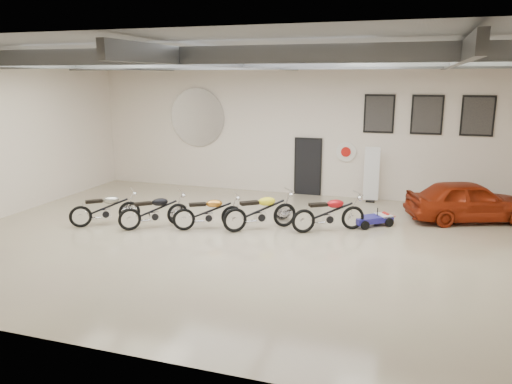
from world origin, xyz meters
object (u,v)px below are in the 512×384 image
(motorcycle_silver, at_px, (105,208))
(motorcycle_gold, at_px, (208,211))
(motorcycle_red, at_px, (329,212))
(banner_stand, at_px, (371,175))
(vintage_car, at_px, (469,201))
(motorcycle_black, at_px, (154,210))
(motorcycle_yellow, at_px, (260,210))
(go_kart, at_px, (376,216))

(motorcycle_silver, height_order, motorcycle_gold, same)
(motorcycle_silver, distance_m, motorcycle_red, 6.66)
(banner_stand, relative_size, motorcycle_silver, 0.96)
(banner_stand, distance_m, vintage_car, 3.47)
(motorcycle_black, bearing_deg, motorcycle_red, -27.39)
(motorcycle_yellow, xyz_separation_m, go_kart, (3.17, 1.50, -0.31))
(motorcycle_silver, distance_m, motorcycle_yellow, 4.69)
(motorcycle_black, bearing_deg, motorcycle_silver, 145.77)
(motorcycle_silver, distance_m, vintage_car, 11.12)
(motorcycle_black, xyz_separation_m, motorcycle_yellow, (3.03, 0.80, 0.05))
(motorcycle_yellow, relative_size, motorcycle_red, 1.03)
(motorcycle_silver, xyz_separation_m, motorcycle_yellow, (4.58, 1.00, 0.05))
(motorcycle_yellow, xyz_separation_m, vintage_car, (5.85, 2.87, 0.06))
(banner_stand, relative_size, vintage_car, 0.52)
(motorcycle_black, distance_m, vintage_car, 9.61)
(motorcycle_red, bearing_deg, go_kart, 8.02)
(motorcycle_yellow, distance_m, vintage_car, 6.51)
(banner_stand, relative_size, go_kart, 1.30)
(motorcycle_black, height_order, motorcycle_yellow, motorcycle_yellow)
(go_kart, bearing_deg, motorcycle_red, -179.26)
(motorcycle_red, distance_m, vintage_car, 4.61)
(motorcycle_black, height_order, vintage_car, vintage_car)
(motorcycle_silver, bearing_deg, go_kart, -22.52)
(motorcycle_black, bearing_deg, banner_stand, 0.19)
(motorcycle_gold, bearing_deg, banner_stand, 17.92)
(banner_stand, relative_size, motorcycle_gold, 0.96)
(motorcycle_black, relative_size, motorcycle_gold, 1.01)
(go_kart, bearing_deg, motorcycle_yellow, 166.30)
(go_kart, relative_size, vintage_car, 0.40)
(vintage_car, bearing_deg, motorcycle_gold, 92.97)
(motorcycle_gold, height_order, motorcycle_red, motorcycle_red)
(motorcycle_black, xyz_separation_m, motorcycle_gold, (1.57, 0.38, -0.00))
(banner_stand, bearing_deg, motorcycle_yellow, -126.75)
(motorcycle_gold, height_order, motorcycle_yellow, motorcycle_yellow)
(banner_stand, xyz_separation_m, vintage_car, (3.11, -1.50, -0.33))
(motorcycle_red, bearing_deg, vintage_car, -0.16)
(vintage_car, bearing_deg, banner_stand, 43.03)
(banner_stand, bearing_deg, motorcycle_black, -142.83)
(motorcycle_silver, height_order, motorcycle_black, motorcycle_black)
(motorcycle_silver, height_order, go_kart, motorcycle_silver)
(motorcycle_yellow, height_order, go_kart, motorcycle_yellow)
(motorcycle_yellow, bearing_deg, motorcycle_black, 156.07)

